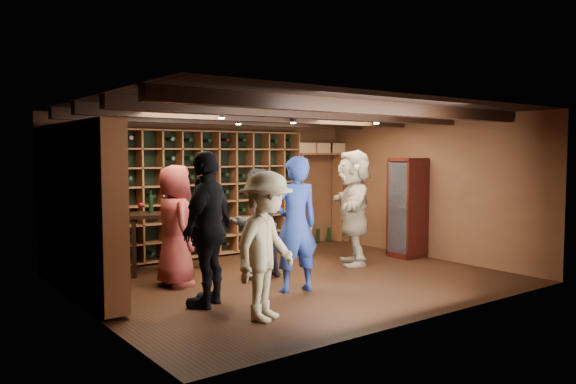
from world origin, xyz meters
TOP-DOWN VIEW (x-y plane):
  - ground at (0.00, 0.00)m, footprint 6.00×6.00m
  - room_shell at (0.00, 0.05)m, footprint 6.00×6.00m
  - wine_rack_back at (-0.52, 2.33)m, footprint 4.65×0.30m
  - wine_rack_left at (-2.83, 0.82)m, footprint 0.30×2.65m
  - crate_shelf at (2.41, 2.32)m, footprint 1.20×0.32m
  - display_cabinet at (2.71, 0.20)m, footprint 0.55×0.50m
  - man_blue_shirt at (-0.43, -0.61)m, footprint 0.74×0.55m
  - man_grey_suit at (-0.40, 0.38)m, footprint 0.84×0.68m
  - guest_red_floral at (-1.58, 0.66)m, footprint 0.65×0.90m
  - guest_woman_black at (-1.71, -0.54)m, footprint 1.17×1.02m
  - guest_khaki at (-1.47, -1.45)m, footprint 1.24×1.03m
  - guest_beige at (1.49, 0.30)m, footprint 1.50×1.78m
  - tasting_table at (-1.25, 1.50)m, footprint 1.39×1.04m

SIDE VIEW (x-z plane):
  - ground at x=0.00m, z-range 0.00..0.00m
  - man_grey_suit at x=-0.40m, z-range 0.00..1.64m
  - tasting_table at x=-1.25m, z-range 0.21..1.43m
  - guest_khaki at x=-1.47m, z-range 0.00..1.67m
  - guest_red_floral at x=-1.58m, z-range 0.00..1.70m
  - display_cabinet at x=2.71m, z-range -0.02..1.73m
  - man_blue_shirt at x=-0.43m, z-range 0.00..1.83m
  - guest_woman_black at x=-1.71m, z-range 0.00..1.90m
  - guest_beige at x=1.49m, z-range 0.00..1.92m
  - wine_rack_back at x=-0.52m, z-range 0.05..2.25m
  - wine_rack_left at x=-2.83m, z-range 0.05..2.25m
  - crate_shelf at x=2.41m, z-range 0.54..2.60m
  - room_shell at x=0.00m, z-range -0.58..5.42m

